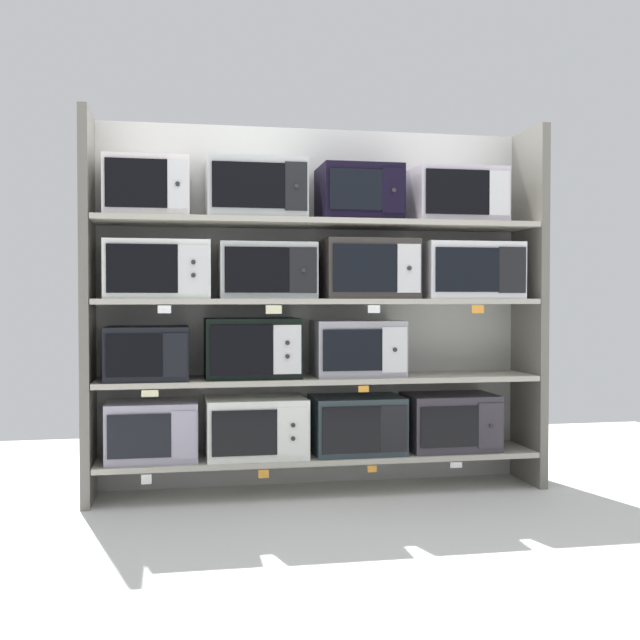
# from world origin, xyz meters

# --- Properties ---
(ground) EXTENTS (6.48, 6.00, 0.02)m
(ground) POSITION_xyz_m (0.00, -1.00, -0.01)
(ground) COLOR silver
(back_panel) EXTENTS (2.68, 0.04, 2.10)m
(back_panel) POSITION_xyz_m (0.00, 0.23, 1.05)
(back_panel) COLOR #B2B2AD
(back_panel) RESTS_ON ground
(upright_left) EXTENTS (0.05, 0.41, 2.10)m
(upright_left) POSITION_xyz_m (-1.27, 0.00, 1.05)
(upright_left) COLOR #68645B
(upright_left) RESTS_ON ground
(upright_right) EXTENTS (0.05, 0.41, 2.10)m
(upright_right) POSITION_xyz_m (1.27, 0.00, 1.05)
(upright_right) COLOR #68645B
(upright_right) RESTS_ON ground
(shelf_0) EXTENTS (2.48, 0.41, 0.03)m
(shelf_0) POSITION_xyz_m (0.00, 0.00, 0.20)
(shelf_0) COLOR #ADA899
(shelf_0) RESTS_ON ground
(microwave_0) EXTENTS (0.49, 0.35, 0.32)m
(microwave_0) POSITION_xyz_m (-0.94, -0.00, 0.37)
(microwave_0) COLOR #A29BAF
(microwave_0) RESTS_ON shelf_0
(microwave_1) EXTENTS (0.55, 0.41, 0.33)m
(microwave_1) POSITION_xyz_m (-0.37, -0.00, 0.38)
(microwave_1) COLOR silver
(microwave_1) RESTS_ON shelf_0
(microwave_2) EXTENTS (0.51, 0.38, 0.32)m
(microwave_2) POSITION_xyz_m (0.21, -0.00, 0.38)
(microwave_2) COLOR #283439
(microwave_2) RESTS_ON shelf_0
(microwave_3) EXTENTS (0.52, 0.38, 0.32)m
(microwave_3) POSITION_xyz_m (0.78, -0.00, 0.38)
(microwave_3) COLOR #353038
(microwave_3) RESTS_ON shelf_0
(price_tag_0) EXTENTS (0.05, 0.00, 0.05)m
(price_tag_0) POSITION_xyz_m (-0.96, -0.21, 0.15)
(price_tag_0) COLOR white
(price_tag_1) EXTENTS (0.06, 0.00, 0.04)m
(price_tag_1) POSITION_xyz_m (-0.35, -0.21, 0.16)
(price_tag_1) COLOR orange
(price_tag_2) EXTENTS (0.05, 0.00, 0.04)m
(price_tag_2) POSITION_xyz_m (0.25, -0.21, 0.16)
(price_tag_2) COLOR orange
(price_tag_3) EXTENTS (0.07, 0.00, 0.03)m
(price_tag_3) POSITION_xyz_m (0.74, -0.21, 0.16)
(price_tag_3) COLOR white
(shelf_1) EXTENTS (2.48, 0.41, 0.03)m
(shelf_1) POSITION_xyz_m (0.00, 0.00, 0.64)
(shelf_1) COLOR #ADA899
(microwave_4) EXTENTS (0.44, 0.40, 0.29)m
(microwave_4) POSITION_xyz_m (-0.96, -0.00, 0.80)
(microwave_4) COLOR black
(microwave_4) RESTS_ON shelf_1
(microwave_5) EXTENTS (0.52, 0.36, 0.33)m
(microwave_5) POSITION_xyz_m (-0.39, -0.00, 0.82)
(microwave_5) COLOR black
(microwave_5) RESTS_ON shelf_1
(microwave_6) EXTENTS (0.51, 0.34, 0.32)m
(microwave_6) POSITION_xyz_m (0.22, -0.00, 0.81)
(microwave_6) COLOR #9E9AA7
(microwave_6) RESTS_ON shelf_1
(price_tag_4) EXTENTS (0.09, 0.00, 0.03)m
(price_tag_4) POSITION_xyz_m (-0.94, -0.21, 0.60)
(price_tag_4) COLOR beige
(price_tag_5) EXTENTS (0.06, 0.00, 0.03)m
(price_tag_5) POSITION_xyz_m (0.20, -0.21, 0.60)
(price_tag_5) COLOR orange
(shelf_2) EXTENTS (2.48, 0.41, 0.03)m
(shelf_2) POSITION_xyz_m (0.00, 0.00, 1.08)
(shelf_2) COLOR #ADA899
(microwave_7) EXTENTS (0.56, 0.40, 0.31)m
(microwave_7) POSITION_xyz_m (-0.90, -0.00, 1.25)
(microwave_7) COLOR silver
(microwave_7) RESTS_ON shelf_2
(microwave_8) EXTENTS (0.53, 0.34, 0.31)m
(microwave_8) POSITION_xyz_m (-0.30, -0.00, 1.25)
(microwave_8) COLOR #B5BBBA
(microwave_8) RESTS_ON shelf_2
(microwave_9) EXTENTS (0.53, 0.40, 0.34)m
(microwave_9) POSITION_xyz_m (0.28, -0.00, 1.26)
(microwave_9) COLOR #352F2C
(microwave_9) RESTS_ON shelf_2
(microwave_10) EXTENTS (0.57, 0.40, 0.33)m
(microwave_10) POSITION_xyz_m (0.88, -0.00, 1.26)
(microwave_10) COLOR silver
(microwave_10) RESTS_ON shelf_2
(price_tag_6) EXTENTS (0.07, 0.00, 0.04)m
(price_tag_6) POSITION_xyz_m (-0.86, -0.21, 1.04)
(price_tag_6) COLOR white
(price_tag_7) EXTENTS (0.09, 0.00, 0.05)m
(price_tag_7) POSITION_xyz_m (-0.29, -0.21, 1.04)
(price_tag_7) COLOR beige
(price_tag_8) EXTENTS (0.07, 0.00, 0.04)m
(price_tag_8) POSITION_xyz_m (0.26, -0.21, 1.04)
(price_tag_8) COLOR white
(price_tag_9) EXTENTS (0.07, 0.00, 0.05)m
(price_tag_9) POSITION_xyz_m (0.86, -0.21, 1.04)
(price_tag_9) COLOR orange
(shelf_3) EXTENTS (2.48, 0.41, 0.03)m
(shelf_3) POSITION_xyz_m (0.00, 0.00, 1.52)
(shelf_3) COLOR #ADA899
(microwave_11) EXTENTS (0.45, 0.38, 0.32)m
(microwave_11) POSITION_xyz_m (-0.96, -0.00, 1.70)
(microwave_11) COLOR silver
(microwave_11) RESTS_ON shelf_3
(microwave_12) EXTENTS (0.54, 0.39, 0.33)m
(microwave_12) POSITION_xyz_m (-0.37, -0.00, 1.70)
(microwave_12) COLOR #B7BBBA
(microwave_12) RESTS_ON shelf_3
(microwave_13) EXTENTS (0.45, 0.39, 0.31)m
(microwave_13) POSITION_xyz_m (0.22, -0.00, 1.69)
(microwave_13) COLOR black
(microwave_13) RESTS_ON shelf_3
(microwave_14) EXTENTS (0.53, 0.37, 0.31)m
(microwave_14) POSITION_xyz_m (0.80, -0.00, 1.69)
(microwave_14) COLOR #BEB2C0
(microwave_14) RESTS_ON shelf_3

